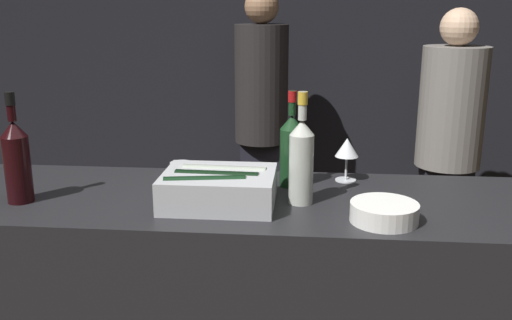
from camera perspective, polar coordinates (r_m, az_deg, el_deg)
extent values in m
cube|color=black|center=(4.10, 3.02, 11.64)|extent=(6.40, 0.06, 2.80)
cube|color=#B7BABF|center=(1.81, -3.72, -2.87)|extent=(0.35, 0.28, 0.10)
cylinder|color=black|center=(1.75, -5.14, -2.63)|extent=(0.26, 0.10, 0.06)
cylinder|color=black|center=(1.80, -3.95, -2.07)|extent=(0.27, 0.07, 0.06)
cylinder|color=#9EA899|center=(1.86, -3.21, -1.54)|extent=(0.28, 0.08, 0.06)
cylinder|color=white|center=(1.71, 12.69, -5.13)|extent=(0.20, 0.20, 0.06)
cylinder|color=gray|center=(1.70, 12.74, -4.37)|extent=(0.16, 0.16, 0.01)
cylinder|color=silver|center=(2.08, 8.95, -1.98)|extent=(0.08, 0.08, 0.00)
cylinder|color=silver|center=(2.07, 9.00, -0.79)|extent=(0.01, 0.01, 0.09)
cone|color=silver|center=(2.05, 9.09, 1.26)|extent=(0.08, 0.08, 0.07)
cylinder|color=silver|center=(2.13, -7.48, -0.89)|extent=(0.08, 0.08, 0.05)
sphere|color=#F9D67F|center=(2.13, -7.48, -0.83)|extent=(0.04, 0.04, 0.04)
cylinder|color=black|center=(1.97, -22.71, -0.88)|extent=(0.08, 0.08, 0.21)
cone|color=black|center=(1.94, -23.11, 2.88)|extent=(0.08, 0.08, 0.05)
cylinder|color=black|center=(1.92, -23.33, 4.93)|extent=(0.03, 0.03, 0.09)
cylinder|color=black|center=(1.92, -23.41, 5.66)|extent=(0.03, 0.03, 0.04)
cylinder|color=#B2B7AD|center=(1.81, 4.54, -0.93)|extent=(0.08, 0.08, 0.22)
cone|color=#B2B7AD|center=(1.77, 4.63, 3.26)|extent=(0.08, 0.08, 0.05)
cylinder|color=#B2B7AD|center=(1.76, 4.67, 5.41)|extent=(0.03, 0.03, 0.09)
cylinder|color=gold|center=(1.76, 4.69, 6.19)|extent=(0.03, 0.03, 0.04)
cylinder|color=#143319|center=(1.98, 3.55, 0.24)|extent=(0.08, 0.08, 0.20)
cone|color=#143319|center=(1.95, 3.61, 3.80)|extent=(0.08, 0.08, 0.05)
cylinder|color=#143319|center=(1.94, 3.64, 5.70)|extent=(0.02, 0.02, 0.08)
cylinder|color=maroon|center=(1.93, 3.65, 6.37)|extent=(0.03, 0.03, 0.04)
cube|color=black|center=(3.66, 18.02, -6.10)|extent=(0.28, 0.21, 0.74)
cylinder|color=slate|center=(3.47, 18.99, 5.00)|extent=(0.37, 0.37, 0.69)
sphere|color=beige|center=(3.43, 19.66, 12.42)|extent=(0.21, 0.21, 0.21)
cube|color=black|center=(3.80, 0.51, -3.99)|extent=(0.25, 0.19, 0.81)
cylinder|color=black|center=(3.62, 0.54, 7.60)|extent=(0.34, 0.34, 0.74)
sphere|color=#997051|center=(3.59, 0.56, 15.11)|extent=(0.21, 0.21, 0.21)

